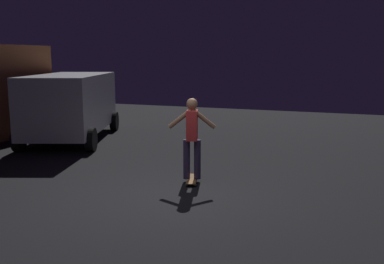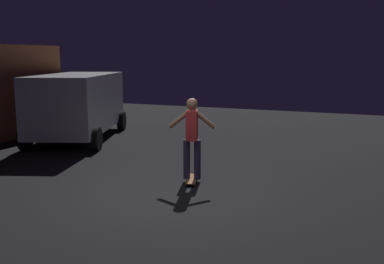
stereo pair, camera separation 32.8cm
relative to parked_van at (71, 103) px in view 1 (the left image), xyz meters
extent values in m
plane|color=black|center=(-4.21, -5.07, -1.16)|extent=(28.00, 28.00, 0.00)
cube|color=#B2B2B7|center=(-0.01, 0.00, 0.02)|extent=(4.97, 3.40, 1.70)
cube|color=black|center=(2.12, 0.80, 0.37)|extent=(0.67, 1.66, 0.64)
cylinder|color=black|center=(1.28, 1.54, -0.83)|extent=(0.70, 0.44, 0.66)
cylinder|color=black|center=(1.98, -0.31, -0.83)|extent=(0.70, 0.44, 0.66)
cylinder|color=black|center=(-2.00, 0.31, -0.83)|extent=(0.70, 0.44, 0.66)
cylinder|color=black|center=(-1.30, -1.55, -0.83)|extent=(0.70, 0.44, 0.66)
cube|color=olive|center=(-3.04, -5.17, -1.10)|extent=(0.80, 0.42, 0.02)
sphere|color=silver|center=(-2.78, -5.00, -1.13)|extent=(0.05, 0.05, 0.05)
sphere|color=silver|center=(-2.73, -5.16, -1.13)|extent=(0.05, 0.05, 0.05)
sphere|color=silver|center=(-3.36, -5.18, -1.13)|extent=(0.05, 0.05, 0.05)
sphere|color=silver|center=(-3.31, -5.34, -1.13)|extent=(0.05, 0.05, 0.05)
cylinder|color=#382D4C|center=(-3.08, -5.07, -0.68)|extent=(0.14, 0.14, 0.82)
cylinder|color=#382D4C|center=(-3.01, -5.28, -0.68)|extent=(0.14, 0.14, 0.82)
cube|color=red|center=(-3.04, -5.17, 0.03)|extent=(0.43, 0.32, 0.60)
sphere|color=#936B4C|center=(-3.04, -5.17, 0.46)|extent=(0.23, 0.23, 0.23)
cylinder|color=#936B4C|center=(-3.11, -4.96, 0.18)|extent=(0.25, 0.54, 0.46)
cylinder|color=#936B4C|center=(-2.98, -5.38, 0.18)|extent=(0.25, 0.54, 0.46)
camera|label=1|loc=(-11.21, -8.30, 1.40)|focal=40.82mm
camera|label=2|loc=(-11.09, -8.61, 1.40)|focal=40.82mm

